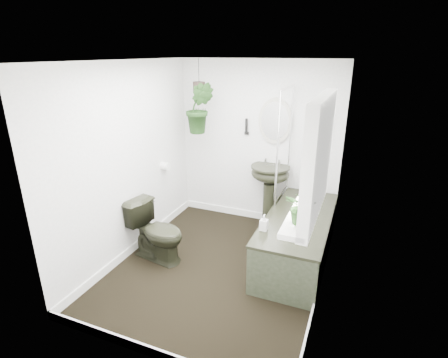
% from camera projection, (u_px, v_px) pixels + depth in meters
% --- Properties ---
extents(floor, '(2.30, 2.80, 0.02)m').
position_uv_depth(floor, '(219.00, 268.00, 4.10)').
color(floor, black).
rests_on(floor, ground).
extents(ceiling, '(2.30, 2.80, 0.02)m').
position_uv_depth(ceiling, '(218.00, 59.00, 3.31)').
color(ceiling, white).
rests_on(ceiling, ground).
extents(wall_back, '(2.30, 0.02, 2.30)m').
position_uv_depth(wall_back, '(258.00, 144.00, 4.93)').
color(wall_back, white).
rests_on(wall_back, ground).
extents(wall_front, '(2.30, 0.02, 2.30)m').
position_uv_depth(wall_front, '(141.00, 236.00, 2.48)').
color(wall_front, white).
rests_on(wall_front, ground).
extents(wall_left, '(0.02, 2.80, 2.30)m').
position_uv_depth(wall_left, '(128.00, 162.00, 4.12)').
color(wall_left, white).
rests_on(wall_left, ground).
extents(wall_right, '(0.02, 2.80, 2.30)m').
position_uv_depth(wall_right, '(332.00, 190.00, 3.29)').
color(wall_right, white).
rests_on(wall_right, ground).
extents(skirting, '(2.30, 2.80, 0.10)m').
position_uv_depth(skirting, '(219.00, 263.00, 4.08)').
color(skirting, white).
rests_on(skirting, floor).
extents(bathtub, '(0.72, 1.72, 0.58)m').
position_uv_depth(bathtub, '(297.00, 238.00, 4.15)').
color(bathtub, black).
rests_on(bathtub, floor).
extents(bath_screen, '(0.04, 0.72, 1.40)m').
position_uv_depth(bath_screen, '(284.00, 145.00, 4.36)').
color(bath_screen, silver).
rests_on(bath_screen, bathtub).
extents(shower_box, '(0.20, 0.10, 0.35)m').
position_uv_depth(shower_box, '(317.00, 121.00, 4.45)').
color(shower_box, white).
rests_on(shower_box, wall_back).
extents(oval_mirror, '(0.46, 0.03, 0.62)m').
position_uv_depth(oval_mirror, '(275.00, 121.00, 4.69)').
color(oval_mirror, '#B5B0A1').
rests_on(oval_mirror, wall_back).
extents(wall_sconce, '(0.04, 0.04, 0.22)m').
position_uv_depth(wall_sconce, '(246.00, 126.00, 4.86)').
color(wall_sconce, black).
rests_on(wall_sconce, wall_back).
extents(toilet_roll_holder, '(0.11, 0.11, 0.11)m').
position_uv_depth(toilet_roll_holder, '(165.00, 166.00, 4.79)').
color(toilet_roll_holder, white).
rests_on(toilet_roll_holder, wall_left).
extents(window_recess, '(0.08, 1.00, 0.90)m').
position_uv_depth(window_recess, '(318.00, 158.00, 2.54)').
color(window_recess, white).
rests_on(window_recess, wall_right).
extents(window_sill, '(0.18, 1.00, 0.04)m').
position_uv_depth(window_sill, '(304.00, 209.00, 2.71)').
color(window_sill, white).
rests_on(window_sill, wall_right).
extents(window_blinds, '(0.01, 0.86, 0.76)m').
position_uv_depth(window_blinds, '(312.00, 157.00, 2.55)').
color(window_blinds, white).
rests_on(window_blinds, wall_right).
extents(toilet, '(0.76, 0.52, 0.72)m').
position_uv_depth(toilet, '(157.00, 231.00, 4.17)').
color(toilet, black).
rests_on(toilet, floor).
extents(pedestal_sink, '(0.58, 0.51, 0.91)m').
position_uv_depth(pedestal_sink, '(269.00, 196.00, 4.94)').
color(pedestal_sink, black).
rests_on(pedestal_sink, floor).
extents(sill_plant, '(0.27, 0.25, 0.25)m').
position_uv_depth(sill_plant, '(303.00, 208.00, 2.39)').
color(sill_plant, black).
rests_on(sill_plant, window_sill).
extents(hanging_plant, '(0.44, 0.39, 0.68)m').
position_uv_depth(hanging_plant, '(200.00, 108.00, 4.65)').
color(hanging_plant, black).
rests_on(hanging_plant, ceiling).
extents(soap_bottle, '(0.08, 0.08, 0.18)m').
position_uv_depth(soap_bottle, '(264.00, 222.00, 3.71)').
color(soap_bottle, '#312826').
rests_on(soap_bottle, bathtub).
extents(hanging_pot, '(0.16, 0.16, 0.12)m').
position_uv_depth(hanging_pot, '(199.00, 86.00, 4.55)').
color(hanging_pot, black).
rests_on(hanging_pot, ceiling).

